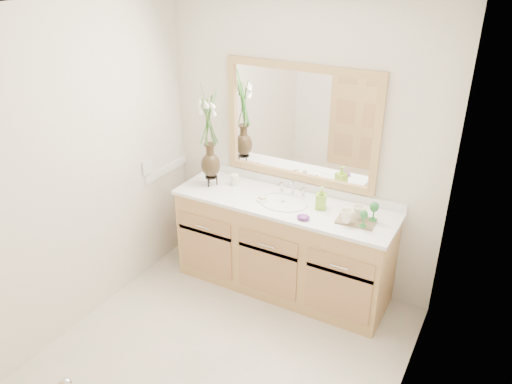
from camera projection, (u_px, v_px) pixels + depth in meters
The scene contains 22 objects.
floor at pixel (219, 360), 3.60m from camera, with size 2.60×2.60×0.00m, color beige.
ceiling at pixel (204, 7), 2.54m from camera, with size 2.40×2.60×0.02m, color white.
wall_back at pixel (300, 148), 4.09m from camera, with size 2.40×0.02×2.40m, color beige.
wall_front at pixel (39, 347), 2.05m from camera, with size 2.40×0.02×2.40m, color beige.
wall_left at pixel (74, 175), 3.59m from camera, with size 0.02×2.60×2.40m, color beige.
wall_right at pixel (410, 268), 2.55m from camera, with size 0.02×2.60×2.40m, color beige.
vanity at pixel (283, 247), 4.22m from camera, with size 1.80×0.55×0.80m.
counter at pixel (284, 203), 4.04m from camera, with size 1.84×0.57×0.03m, color white.
sink at pixel (283, 208), 4.04m from camera, with size 0.38×0.34×0.23m.
mirror at pixel (300, 124), 3.98m from camera, with size 1.32×0.04×0.97m.
switch_plate at pixel (148, 167), 4.28m from camera, with size 0.02×0.12×0.12m, color white.
door at pixel (5, 355), 2.28m from camera, with size 0.80×0.03×2.00m, color tan.
flower_vase at pixel (209, 126), 4.08m from camera, with size 0.19×0.19×0.78m.
tumbler at pixel (235, 180), 4.30m from camera, with size 0.07×0.07×0.09m, color white.
soap_dish at pixel (262, 199), 4.05m from camera, with size 0.10×0.10×0.03m.
soap_bottle at pixel (321, 199), 3.89m from camera, with size 0.08×0.08×0.17m, color #8FC62E.
purple_dish at pixel (303, 217), 3.76m from camera, with size 0.10×0.08×0.04m, color #62287A.
tray at pixel (356, 221), 3.73m from camera, with size 0.28×0.19×0.01m, color brown.
mug_left at pixel (347, 216), 3.68m from camera, with size 0.10×0.10×0.10m, color white.
mug_right at pixel (360, 212), 3.74m from camera, with size 0.10×0.09×0.10m, color white.
goblet_front at pixel (364, 216), 3.61m from camera, with size 0.06×0.06×0.13m.
goblet_back at pixel (374, 208), 3.68m from camera, with size 0.07×0.07×0.15m.
Camera 1 is at (1.53, -2.23, 2.67)m, focal length 35.00 mm.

